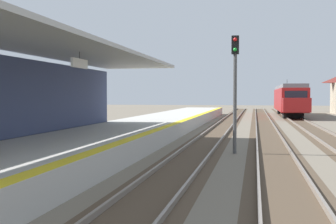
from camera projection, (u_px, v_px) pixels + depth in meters
name	position (u px, v px, depth m)	size (l,w,h in m)	color
station_platform	(101.00, 141.00, 19.03)	(5.00, 80.00, 0.91)	#B7B5AD
station_building_with_canopy	(0.00, 93.00, 14.45)	(4.85, 24.00, 4.43)	#4C4C4C
track_pair_nearest_platform	(206.00, 143.00, 22.05)	(2.34, 120.00, 0.16)	#4C3D2D
track_pair_middle	(271.00, 144.00, 21.35)	(2.34, 120.00, 0.16)	#4C3D2D
approaching_train	(289.00, 99.00, 51.97)	(2.93, 19.60, 4.76)	maroon
rail_signal_post	(235.00, 82.00, 18.16)	(0.32, 0.34, 5.20)	#4C4C4C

